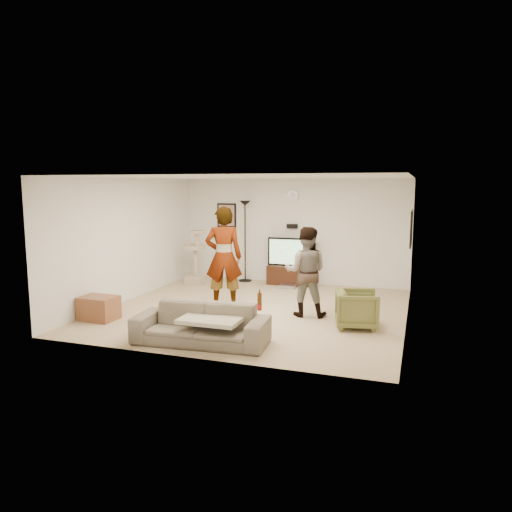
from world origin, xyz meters
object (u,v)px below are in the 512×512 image
(person_right, at_px, (306,272))
(armchair, at_px, (357,309))
(sofa, at_px, (201,324))
(side_table, at_px, (99,308))
(tv, at_px, (291,252))
(floor_lamp, at_px, (245,241))
(cat_tree, at_px, (195,257))
(beer_bottle, at_px, (260,302))
(tv_stand, at_px, (291,275))
(person_left, at_px, (224,257))

(person_right, distance_m, armchair, 1.19)
(sofa, height_order, side_table, sofa)
(tv, xyz_separation_m, floor_lamp, (-1.17, 0.04, 0.20))
(floor_lamp, xyz_separation_m, armchair, (3.11, -3.11, -0.67))
(cat_tree, relative_size, sofa, 0.65)
(cat_tree, height_order, beer_bottle, cat_tree)
(cat_tree, xyz_separation_m, side_table, (-0.25, -3.38, -0.44))
(tv, bearing_deg, tv_stand, 0.00)
(person_left, xyz_separation_m, sofa, (0.53, -2.18, -0.69))
(tv_stand, height_order, cat_tree, cat_tree)
(sofa, height_order, beer_bottle, beer_bottle)
(tv, bearing_deg, beer_bottle, -80.76)
(sofa, xyz_separation_m, side_table, (-2.26, 0.59, -0.08))
(tv, height_order, person_right, person_right)
(tv, bearing_deg, armchair, -57.69)
(floor_lamp, relative_size, armchair, 2.87)
(beer_bottle, bearing_deg, floor_lamp, 112.37)
(tv_stand, xyz_separation_m, side_table, (-2.43, -4.05, -0.02))
(sofa, relative_size, side_table, 3.21)
(floor_lamp, relative_size, cat_tree, 1.52)
(beer_bottle, height_order, side_table, beer_bottle)
(person_left, bearing_deg, tv, -125.70)
(tv, relative_size, floor_lamp, 0.57)
(person_left, relative_size, person_right, 1.21)
(person_left, bearing_deg, armchair, 147.24)
(person_left, bearing_deg, person_right, 155.15)
(floor_lamp, bearing_deg, person_left, -79.28)
(person_left, xyz_separation_m, person_right, (1.66, -0.14, -0.17))
(person_right, bearing_deg, armchair, 147.22)
(floor_lamp, height_order, beer_bottle, floor_lamp)
(sofa, bearing_deg, tv, 83.44)
(person_left, height_order, person_right, person_left)
(person_right, relative_size, armchair, 2.35)
(person_right, height_order, sofa, person_right)
(tv_stand, bearing_deg, side_table, -120.97)
(tv, relative_size, sofa, 0.56)
(tv, relative_size, beer_bottle, 4.49)
(tv_stand, distance_m, beer_bottle, 4.73)
(person_left, relative_size, sofa, 0.97)
(person_right, bearing_deg, person_left, -12.71)
(person_left, relative_size, armchair, 2.84)
(tv, distance_m, person_right, 2.78)
(person_right, xyz_separation_m, side_table, (-3.39, -1.44, -0.60))
(tv_stand, height_order, person_left, person_left)
(floor_lamp, xyz_separation_m, side_table, (-1.26, -4.09, -0.78))
(tv, distance_m, person_left, 2.57)
(person_left, bearing_deg, sofa, 83.83)
(tv, bearing_deg, person_left, -105.84)
(tv_stand, bearing_deg, person_right, -69.86)
(person_right, distance_m, sofa, 2.38)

